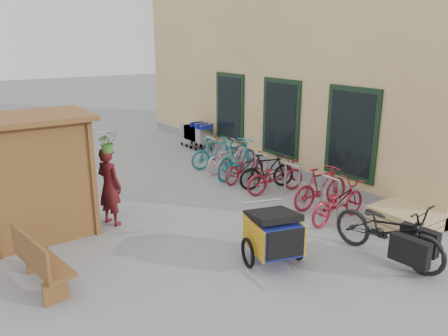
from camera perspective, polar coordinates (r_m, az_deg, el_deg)
ground at (r=8.62m, az=2.93°, el=-9.28°), size 80.00×80.00×0.00m
building at (r=15.48m, az=12.57°, el=15.18°), size 6.07×13.00×7.00m
kiosk at (r=9.01m, az=-24.00°, el=0.96°), size 2.49×1.65×2.40m
bike_rack at (r=11.53m, az=4.86°, el=0.18°), size 0.05×5.35×0.86m
pallet_stack at (r=9.74m, az=22.46°, el=-6.10°), size 1.00×1.20×0.40m
bench at (r=7.46m, az=-22.97°, el=-11.07°), size 0.65×1.47×0.90m
shopping_carts at (r=15.51m, az=-3.70°, el=4.64°), size 0.55×1.51×0.98m
child_trailer at (r=7.62m, az=6.47°, el=-8.39°), size 1.10×1.73×1.00m
cargo_bike at (r=8.18m, az=20.79°, el=-7.67°), size 0.91×2.16×1.11m
person_kiosk at (r=9.31m, az=-14.73°, el=-2.29°), size 0.60×0.71×1.67m
bike_0 at (r=9.58m, az=14.68°, el=-4.26°), size 1.72×0.71×0.88m
bike_1 at (r=10.23m, az=12.55°, el=-2.47°), size 1.64×0.50×0.98m
bike_2 at (r=11.05m, az=6.72°, el=-1.06°), size 1.71×0.78×0.87m
bike_3 at (r=11.34m, az=5.65°, el=-0.39°), size 1.62×0.79×0.93m
bike_4 at (r=11.88m, az=2.72°, el=0.15°), size 1.62×0.84×0.81m
bike_5 at (r=12.15m, az=1.75°, el=1.25°), size 1.91×1.07×1.10m
bike_6 at (r=12.78m, az=0.51°, el=1.51°), size 1.76×0.91×0.88m
bike_7 at (r=13.09m, az=-1.17°, el=2.02°), size 1.62×0.63×0.95m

